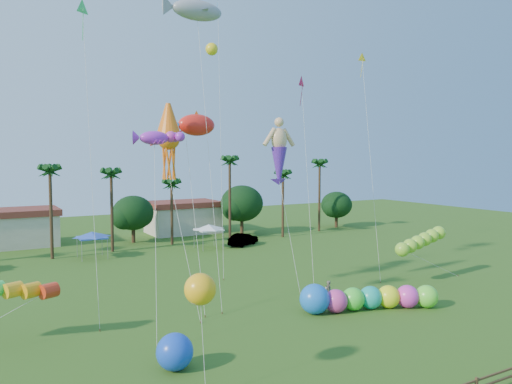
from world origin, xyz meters
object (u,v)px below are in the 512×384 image
spectator_b (329,292)px  blue_ball (175,352)px  caterpillar_inflatable (364,298)px  car_b (243,239)px

spectator_b → blue_ball: size_ratio=0.87×
caterpillar_inflatable → blue_ball: (-16.06, -2.93, 0.08)m
car_b → spectator_b: (-6.24, -25.91, 0.08)m
caterpillar_inflatable → blue_ball: caterpillar_inflatable is taller
spectator_b → blue_ball: blue_ball is taller
spectator_b → blue_ball: bearing=-138.9°
car_b → blue_ball: size_ratio=2.40×
car_b → blue_ball: (-21.24, -31.70, 0.21)m
car_b → spectator_b: spectator_b is taller
car_b → blue_ball: bearing=116.9°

